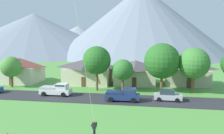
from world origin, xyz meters
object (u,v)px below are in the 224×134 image
at_px(house_leftmost, 20,70).
at_px(house_right_center, 187,72).
at_px(pickup_truck_navy_west_side, 123,95).
at_px(tree_left_of_center, 194,63).
at_px(tree_center, 11,67).
at_px(tree_right_of_center, 97,60).
at_px(tree_far_right, 162,61).
at_px(house_left_center, 88,71).
at_px(house_rightmost, 136,72).
at_px(parked_car_silver_west_end, 168,95).
at_px(pickup_truck_white_east_side, 56,89).
at_px(tree_near_left, 123,70).

relative_size(house_leftmost, house_right_center, 1.00).
bearing_deg(pickup_truck_navy_west_side, tree_left_of_center, 34.10).
height_order(tree_left_of_center, tree_center, tree_left_of_center).
height_order(tree_right_of_center, tree_far_right, tree_far_right).
xyz_separation_m(tree_left_of_center, tree_center, (-34.65, -0.74, -1.25)).
bearing_deg(tree_far_right, house_right_center, 55.55).
xyz_separation_m(house_left_center, house_rightmost, (10.02, 1.33, -0.18)).
bearing_deg(tree_right_of_center, house_leftmost, 164.46).
bearing_deg(parked_car_silver_west_end, house_rightmost, 114.53).
xyz_separation_m(house_rightmost, tree_far_right, (5.19, -6.66, 3.00)).
bearing_deg(house_rightmost, tree_far_right, -52.06).
bearing_deg(house_right_center, house_left_center, -172.78).
bearing_deg(tree_left_of_center, house_right_center, 90.26).
bearing_deg(pickup_truck_white_east_side, house_left_center, 78.29).
xyz_separation_m(house_left_center, parked_car_silver_west_end, (15.97, -11.71, -1.93)).
bearing_deg(tree_near_left, pickup_truck_white_east_side, -155.25).
distance_m(tree_left_of_center, tree_far_right, 5.50).
bearing_deg(tree_right_of_center, house_rightmost, 48.10).
height_order(house_right_center, tree_far_right, tree_far_right).
height_order(house_rightmost, pickup_truck_white_east_side, house_rightmost).
bearing_deg(tree_far_right, tree_left_of_center, -1.02).
bearing_deg(house_leftmost, tree_far_right, -8.32).
bearing_deg(pickup_truck_navy_west_side, pickup_truck_white_east_side, 171.20).
xyz_separation_m(house_leftmost, tree_right_of_center, (18.68, -5.19, 2.82)).
xyz_separation_m(pickup_truck_navy_west_side, pickup_truck_white_east_side, (-11.62, 1.80, 0.00)).
distance_m(house_leftmost, house_rightmost, 25.41).
height_order(tree_right_of_center, pickup_truck_white_east_side, tree_right_of_center).
xyz_separation_m(house_leftmost, tree_far_right, (30.50, -4.46, 2.82)).
bearing_deg(parked_car_silver_west_end, tree_near_left, 145.63).
relative_size(house_right_center, tree_far_right, 1.05).
bearing_deg(pickup_truck_white_east_side, house_leftmost, 140.91).
xyz_separation_m(tree_near_left, tree_left_of_center, (12.40, 1.03, 1.32)).
bearing_deg(house_rightmost, parked_car_silver_west_end, -65.47).
xyz_separation_m(house_rightmost, tree_right_of_center, (-6.63, -7.39, 3.00)).
distance_m(tree_near_left, pickup_truck_navy_west_side, 7.39).
distance_m(house_left_center, parked_car_silver_west_end, 19.90).
xyz_separation_m(tree_left_of_center, tree_far_right, (-5.49, 0.10, 0.29)).
bearing_deg(pickup_truck_white_east_side, tree_far_right, 18.98).
bearing_deg(tree_right_of_center, pickup_truck_white_east_side, -137.25).
distance_m(house_left_center, tree_near_left, 10.59).
height_order(tree_center, pickup_truck_white_east_side, tree_center).
bearing_deg(tree_right_of_center, house_right_center, 26.68).
xyz_separation_m(house_left_center, pickup_truck_navy_west_side, (9.26, -13.18, -1.74)).
height_order(pickup_truck_navy_west_side, pickup_truck_white_east_side, same).
bearing_deg(tree_right_of_center, tree_left_of_center, 2.10).
height_order(house_leftmost, tree_left_of_center, tree_left_of_center).
xyz_separation_m(tree_right_of_center, pickup_truck_white_east_side, (-5.75, -5.31, -4.56)).
relative_size(tree_right_of_center, parked_car_silver_west_end, 1.94).
distance_m(house_leftmost, tree_right_of_center, 19.59).
xyz_separation_m(house_right_center, tree_right_of_center, (-17.28, -8.68, 2.96)).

